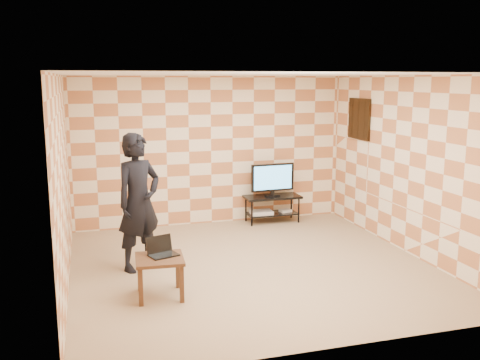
% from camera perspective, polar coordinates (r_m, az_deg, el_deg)
% --- Properties ---
extents(floor, '(5.00, 5.00, 0.00)m').
position_cam_1_polar(floor, '(7.76, 1.25, -9.17)').
color(floor, tan).
rests_on(floor, ground).
extents(wall_back, '(5.00, 0.02, 2.70)m').
position_cam_1_polar(wall_back, '(9.80, -3.10, 3.12)').
color(wall_back, beige).
rests_on(wall_back, ground).
extents(wall_front, '(5.00, 0.02, 2.70)m').
position_cam_1_polar(wall_front, '(5.13, 9.70, -3.94)').
color(wall_front, beige).
rests_on(wall_front, ground).
extents(wall_left, '(0.02, 5.00, 2.70)m').
position_cam_1_polar(wall_left, '(7.09, -18.38, -0.31)').
color(wall_left, beige).
rests_on(wall_left, ground).
extents(wall_right, '(0.02, 5.00, 2.70)m').
position_cam_1_polar(wall_right, '(8.49, 17.61, 1.48)').
color(wall_right, beige).
rests_on(wall_right, ground).
extents(ceiling, '(5.00, 5.00, 0.02)m').
position_cam_1_polar(ceiling, '(7.30, 1.34, 11.19)').
color(ceiling, white).
rests_on(ceiling, wall_back).
extents(wall_art, '(0.04, 0.72, 0.72)m').
position_cam_1_polar(wall_art, '(9.73, 12.59, 6.38)').
color(wall_art, black).
rests_on(wall_art, wall_right).
extents(tv_stand, '(1.04, 0.47, 0.50)m').
position_cam_1_polar(tv_stand, '(10.01, 3.46, -2.45)').
color(tv_stand, black).
rests_on(tv_stand, floor).
extents(tv, '(0.84, 0.17, 0.61)m').
position_cam_1_polar(tv, '(9.91, 3.49, 0.20)').
color(tv, black).
rests_on(tv, tv_stand).
extents(dvd_player, '(0.41, 0.30, 0.07)m').
position_cam_1_polar(dvd_player, '(9.95, 2.29, -3.46)').
color(dvd_player, silver).
rests_on(dvd_player, tv_stand).
extents(game_console, '(0.24, 0.19, 0.05)m').
position_cam_1_polar(game_console, '(10.14, 4.86, -3.28)').
color(game_console, silver).
rests_on(game_console, tv_stand).
extents(side_table, '(0.62, 0.62, 0.50)m').
position_cam_1_polar(side_table, '(6.67, -8.57, -8.90)').
color(side_table, '#3D2318').
rests_on(side_table, floor).
extents(laptop, '(0.40, 0.36, 0.23)m').
position_cam_1_polar(laptop, '(6.72, -8.34, -7.49)').
color(laptop, black).
rests_on(laptop, side_table).
extents(person, '(0.84, 0.76, 1.92)m').
position_cam_1_polar(person, '(7.53, -10.75, -2.34)').
color(person, black).
rests_on(person, floor).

